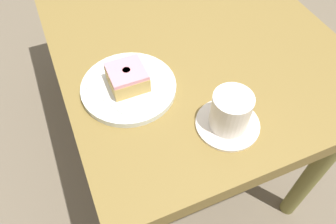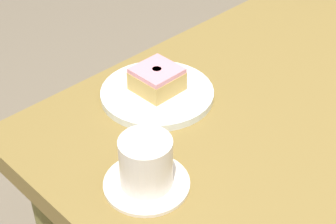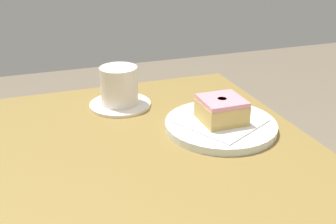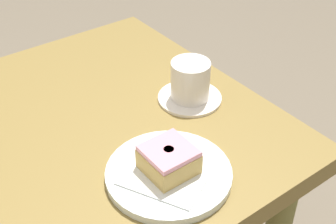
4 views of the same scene
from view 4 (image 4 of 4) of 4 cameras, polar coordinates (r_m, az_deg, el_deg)
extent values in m
cylinder|color=olive|center=(1.48, -4.72, -3.17)|extent=(0.06, 0.06, 0.66)
cylinder|color=white|center=(0.81, 0.08, -7.66)|extent=(0.22, 0.22, 0.01)
cube|color=white|center=(0.80, 0.09, -7.20)|extent=(0.19, 0.19, 0.00)
cube|color=tan|center=(0.79, 0.09, -6.13)|extent=(0.08, 0.08, 0.04)
cube|color=pink|center=(0.77, 0.09, -4.86)|extent=(0.08, 0.08, 0.01)
cylinder|color=tan|center=(0.77, 0.09, -4.71)|extent=(0.02, 0.02, 0.00)
cylinder|color=white|center=(1.00, 2.71, 1.77)|extent=(0.14, 0.14, 0.01)
cylinder|color=white|center=(0.97, 2.78, 3.96)|extent=(0.08, 0.08, 0.08)
cylinder|color=black|center=(0.95, 2.85, 5.90)|extent=(0.07, 0.07, 0.00)
camera|label=1|loc=(0.92, 36.70, 30.97)|focal=34.83mm
camera|label=2|loc=(1.39, 4.76, 36.90)|focal=54.38mm
camera|label=3|loc=(0.87, -53.94, 6.86)|focal=41.83mm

